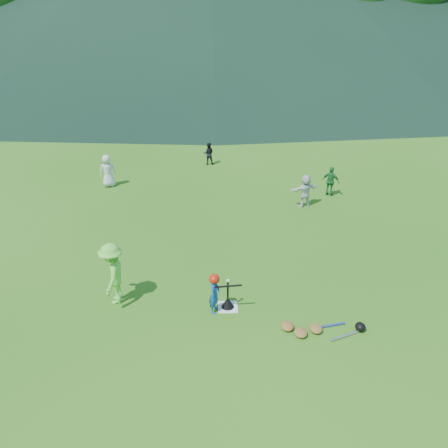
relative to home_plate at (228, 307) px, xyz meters
name	(u,v)px	position (x,y,z in m)	size (l,w,h in m)	color
ground	(228,307)	(0.00, 0.00, -0.01)	(120.00, 120.00, 0.00)	#245B14
home_plate	(228,307)	(0.00, 0.00, 0.00)	(0.45, 0.45, 0.02)	silver
baseball	(228,281)	(0.00, 0.00, 0.73)	(0.08, 0.08, 0.08)	white
batter_child	(214,294)	(-0.31, -0.12, 0.47)	(0.35, 0.23, 0.95)	#174C9F
adult_coach	(113,274)	(-2.62, 0.34, 0.75)	(0.98, 0.56, 1.51)	#65D33E
fielder_a	(108,171)	(-4.24, 7.69, 0.61)	(0.61, 0.39, 1.24)	silver
fielder_b	(209,154)	(-0.40, 10.18, 0.47)	(0.47, 0.36, 0.96)	black
fielder_c	(331,181)	(4.00, 6.49, 0.54)	(0.64, 0.27, 1.09)	#1F692E
fielder_d	(305,190)	(2.89, 5.61, 0.56)	(1.06, 0.34, 1.15)	silver
batting_tee	(228,303)	(0.00, 0.00, 0.12)	(0.30, 0.30, 0.68)	black
batter_gear	(215,279)	(-0.28, -0.12, 0.85)	(0.73, 0.26, 0.31)	#AF1B0B
equipment_pile	(316,329)	(1.85, -0.89, 0.06)	(1.80, 0.65, 0.19)	olive
outfield_fence	(213,83)	(0.00, 28.00, 0.69)	(70.07, 0.08, 1.33)	gray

